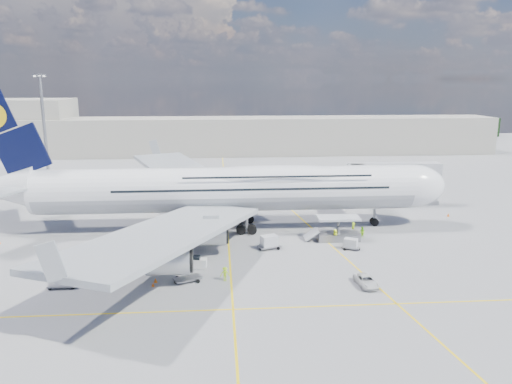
{
  "coord_description": "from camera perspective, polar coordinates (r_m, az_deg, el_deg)",
  "views": [
    {
      "loc": [
        -1.3,
        -69.94,
        24.41
      ],
      "look_at": [
        4.63,
        8.0,
        6.65
      ],
      "focal_mm": 35.0,
      "sensor_mm": 36.0,
      "label": 1
    }
  ],
  "objects": [
    {
      "name": "ground",
      "position": [
        74.09,
        -3.12,
        -6.45
      ],
      "size": [
        300.0,
        300.0,
        0.0
      ],
      "primitive_type": "plane",
      "color": "gray",
      "rests_on": "ground"
    },
    {
      "name": "taxi_line_main",
      "position": [
        74.08,
        -3.12,
        -6.45
      ],
      "size": [
        0.25,
        220.0,
        0.01
      ],
      "primitive_type": "cube",
      "color": "yellow",
      "rests_on": "ground"
    },
    {
      "name": "taxi_line_cross",
      "position": [
        55.6,
        -2.64,
        -13.25
      ],
      "size": [
        120.0,
        0.25,
        0.01
      ],
      "primitive_type": "cube",
      "color": "yellow",
      "rests_on": "ground"
    },
    {
      "name": "taxi_line_diag",
      "position": [
        84.97,
        6.23,
        -3.97
      ],
      "size": [
        14.16,
        99.06,
        0.01
      ],
      "primitive_type": "cube",
      "rotation": [
        0.0,
        0.0,
        0.14
      ],
      "color": "yellow",
      "rests_on": "ground"
    },
    {
      "name": "airliner",
      "position": [
        81.86,
        -3.16,
        0.41
      ],
      "size": [
        77.26,
        79.15,
        23.71
      ],
      "color": "white",
      "rests_on": "ground"
    },
    {
      "name": "jet_bridge",
      "position": [
        97.64,
        14.31,
        2.04
      ],
      "size": [
        18.8,
        12.1,
        8.5
      ],
      "color": "#B7B7BC",
      "rests_on": "ground"
    },
    {
      "name": "cargo_loader",
      "position": [
        78.54,
        9.22,
        -4.52
      ],
      "size": [
        8.53,
        3.2,
        3.67
      ],
      "color": "silver",
      "rests_on": "ground"
    },
    {
      "name": "light_mast",
      "position": [
        121.8,
        -23.01,
        6.51
      ],
      "size": [
        3.0,
        0.7,
        25.5
      ],
      "color": "gray",
      "rests_on": "ground"
    },
    {
      "name": "terminal",
      "position": [
        165.97,
        -3.9,
        6.4
      ],
      "size": [
        180.0,
        16.0,
        12.0
      ],
      "primitive_type": "cube",
      "color": "#B2AD9E",
      "rests_on": "ground"
    },
    {
      "name": "hangar",
      "position": [
        183.95,
        -26.46,
        6.67
      ],
      "size": [
        40.0,
        22.0,
        18.0
      ],
      "primitive_type": "cube",
      "color": "#B2AD9E",
      "rests_on": "ground"
    },
    {
      "name": "tree_line",
      "position": [
        214.93,
        6.8,
        7.26
      ],
      "size": [
        160.0,
        6.0,
        8.0
      ],
      "primitive_type": "cube",
      "color": "#193814",
      "rests_on": "ground"
    },
    {
      "name": "dolly_row_a",
      "position": [
        71.56,
        -20.85,
        -7.7
      ],
      "size": [
        3.61,
        2.53,
        0.48
      ],
      "rotation": [
        0.0,
        0.0,
        0.26
      ],
      "color": "gray",
      "rests_on": "ground"
    },
    {
      "name": "dolly_row_b",
      "position": [
        65.0,
        -21.2,
        -9.81
      ],
      "size": [
        3.36,
        1.86,
        0.49
      ],
      "rotation": [
        0.0,
        0.0,
        0.03
      ],
      "color": "gray",
      "rests_on": "ground"
    },
    {
      "name": "dolly_row_c",
      "position": [
        62.95,
        -7.84,
        -9.77
      ],
      "size": [
        3.72,
        2.98,
        0.48
      ],
      "rotation": [
        0.0,
        0.0,
        0.44
      ],
      "color": "gray",
      "rests_on": "ground"
    },
    {
      "name": "dolly_back",
      "position": [
        76.33,
        -21.02,
        -6.48
      ],
      "size": [
        3.05,
        2.0,
        0.41
      ],
      "rotation": [
        0.0,
        0.0,
        0.19
      ],
      "color": "gray",
      "rests_on": "ground"
    },
    {
      "name": "dolly_nose_far",
      "position": [
        74.61,
        10.78,
        -5.82
      ],
      "size": [
        2.92,
        2.39,
        1.63
      ],
      "rotation": [
        0.0,
        0.0,
        -0.47
      ],
      "color": "gray",
      "rests_on": "ground"
    },
    {
      "name": "dolly_nose_near",
      "position": [
        73.52,
        1.52,
        -5.7
      ],
      "size": [
        3.55,
        2.64,
        2.01
      ],
      "rotation": [
        0.0,
        0.0,
        0.33
      ],
      "color": "gray",
      "rests_on": "ground"
    },
    {
      "name": "baggage_tug",
      "position": [
        66.97,
        -6.77,
        -8.02
      ],
      "size": [
        2.71,
        1.53,
        1.61
      ],
      "rotation": [
        0.0,
        0.0,
        -0.13
      ],
      "color": "silver",
      "rests_on": "ground"
    },
    {
      "name": "catering_truck_inner",
      "position": [
        98.53,
        -11.21,
        -0.63
      ],
      "size": [
        6.86,
        2.72,
        4.11
      ],
      "rotation": [
        0.0,
        0.0,
        0.02
      ],
      "color": "gray",
      "rests_on": "ground"
    },
    {
      "name": "catering_truck_outer",
      "position": [
        112.38,
        -11.85,
        0.89
      ],
      "size": [
        6.65,
        3.66,
        3.75
      ],
      "rotation": [
        0.0,
        0.0,
        -0.24
      ],
      "color": "gray",
      "rests_on": "ground"
    },
    {
      "name": "service_van",
      "position": [
        62.51,
        12.47,
        -9.9
      ],
      "size": [
        2.36,
        4.53,
        1.22
      ],
      "primitive_type": "imported",
      "rotation": [
        0.0,
        0.0,
        0.08
      ],
      "color": "silver",
      "rests_on": "ground"
    },
    {
      "name": "crew_nose",
      "position": [
        83.34,
        11.06,
        -3.78
      ],
      "size": [
        0.84,
        0.8,
        1.93
      ],
      "primitive_type": "imported",
      "rotation": [
        0.0,
        0.0,
        0.69
      ],
      "color": "#BDEC18",
      "rests_on": "ground"
    },
    {
      "name": "crew_loader",
      "position": [
        80.18,
        12.03,
        -4.54
      ],
      "size": [
        0.99,
        1.08,
        1.79
      ],
      "primitive_type": "imported",
      "rotation": [
        0.0,
        0.0,
        -1.12
      ],
      "color": "#A5FF1A",
      "rests_on": "ground"
    },
    {
      "name": "crew_wing",
      "position": [
        68.73,
        -14.08,
        -7.6
      ],
      "size": [
        0.66,
        1.13,
        1.81
      ],
      "primitive_type": "imported",
      "rotation": [
        0.0,
        0.0,
        1.35
      ],
      "color": "#C5F119",
      "rests_on": "ground"
    },
    {
      "name": "crew_van",
      "position": [
        77.54,
        9.03,
        -4.94
      ],
      "size": [
        1.0,
        1.15,
        1.98
      ],
      "primitive_type": "imported",
      "rotation": [
        0.0,
        0.0,
        2.04
      ],
      "color": "#E8FD1A",
      "rests_on": "ground"
    },
    {
      "name": "crew_tug",
      "position": [
        62.42,
        -3.57,
        -9.33
      ],
      "size": [
        1.19,
        0.69,
        1.84
      ],
      "primitive_type": "imported",
      "rotation": [
        0.0,
        0.0,
        -0.01
      ],
      "color": "#B0E618",
      "rests_on": "ground"
    },
    {
      "name": "cone_nose",
      "position": [
        97.14,
        21.11,
        -2.45
      ],
      "size": [
        0.48,
        0.48,
        0.62
      ],
      "color": "orange",
      "rests_on": "ground"
    },
    {
      "name": "cone_wing_left_inner",
      "position": [
        95.06,
        -11.71,
        -2.19
      ],
      "size": [
        0.41,
        0.41,
        0.52
      ],
      "color": "orange",
      "rests_on": "ground"
    },
    {
      "name": "cone_wing_left_outer",
      "position": [
        116.49,
        -12.05,
        0.55
      ],
      "size": [
        0.42,
        0.42,
        0.53
      ],
      "color": "orange",
      "rests_on": "ground"
    },
    {
      "name": "cone_wing_right_inner",
      "position": [
        63.33,
        -11.42,
        -9.87
      ],
      "size": [
        0.45,
        0.45,
        0.57
      ],
      "color": "orange",
      "rests_on": "ground"
    },
    {
      "name": "cone_wing_right_outer",
      "position": [
        62.29,
        -11.7,
        -10.32
      ],
      "size": [
        0.38,
        0.38,
        0.48
      ],
      "color": "orange",
      "rests_on": "ground"
    }
  ]
}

